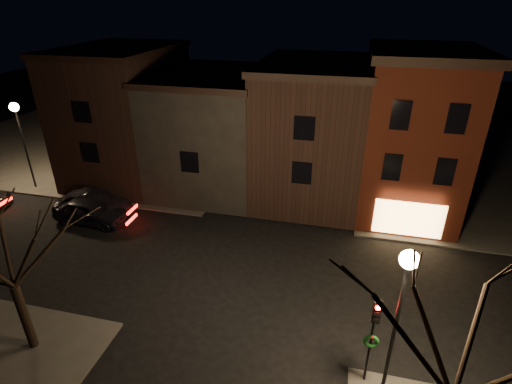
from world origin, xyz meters
TOP-DOWN VIEW (x-y plane):
  - ground at (0.00, 0.00)m, footprint 120.00×120.00m
  - sidewalk_far_left at (-20.00, 20.00)m, footprint 30.00×30.00m
  - corner_building at (8.00, 9.47)m, footprint 6.50×8.50m
  - row_building_a at (1.50, 10.50)m, footprint 7.30×10.30m
  - row_building_b at (-5.75, 10.50)m, footprint 7.80×10.30m
  - row_building_c at (-13.00, 10.50)m, footprint 7.30×10.30m
  - street_lamp_near at (6.20, -6.00)m, footprint 0.60×0.60m
  - street_lamp_far at (-19.00, 6.20)m, footprint 0.60×0.60m
  - traffic_signal at (5.60, -5.51)m, footprint 0.58×0.38m
  - bare_tree_right at (7.50, -8.50)m, footprint 6.40×6.40m
  - parked_car_a at (-11.71, 2.70)m, footprint 4.92×2.10m
  - parked_car_b at (-12.10, 3.86)m, footprint 4.74×1.87m

SIDE VIEW (x-z plane):
  - ground at x=0.00m, z-range 0.00..0.00m
  - sidewalk_far_left at x=-20.00m, z-range 0.00..0.12m
  - parked_car_b at x=-12.10m, z-range 0.00..1.54m
  - parked_car_a at x=-11.71m, z-range 0.00..1.66m
  - traffic_signal at x=5.60m, z-range 0.78..4.83m
  - row_building_b at x=-5.75m, z-range 0.13..8.53m
  - row_building_a at x=1.50m, z-range 0.13..9.53m
  - row_building_c at x=-13.00m, z-range 0.13..10.03m
  - street_lamp_near at x=6.20m, z-range 1.94..8.42m
  - street_lamp_far at x=-19.00m, z-range 1.94..8.42m
  - corner_building at x=8.00m, z-range 0.15..10.65m
  - bare_tree_right at x=7.50m, z-range 1.90..10.40m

